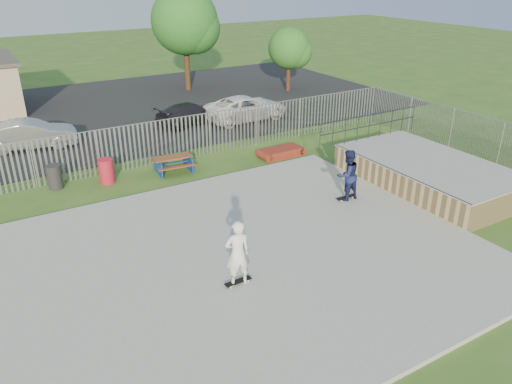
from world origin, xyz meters
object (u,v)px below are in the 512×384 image
car_silver (31,135)px  car_white (246,108)px  trash_bin_grey (55,177)px  picnic_table (173,164)px  funbox (281,152)px  tree_mid (185,21)px  tree_right (289,48)px  car_dark (190,113)px  skater_navy (347,175)px  skater_white (238,253)px  trash_bin_red (106,171)px

car_silver → car_white: car_silver is taller
trash_bin_grey → car_white: car_white is taller
picnic_table → trash_bin_grey: size_ratio=1.77×
funbox → tree_mid: 15.56m
picnic_table → tree_right: 16.57m
funbox → tree_mid: (1.77, 14.78, 4.55)m
car_dark → tree_mid: bearing=-36.6°
trash_bin_grey → tree_mid: size_ratio=0.14×
car_dark → tree_mid: tree_mid is taller
picnic_table → tree_right: (12.90, 10.08, 2.62)m
car_silver → tree_mid: (11.67, 7.62, 4.02)m
tree_mid → skater_navy: tree_mid is taller
skater_white → car_dark: bearing=-101.3°
trash_bin_grey → car_dark: size_ratio=0.24×
picnic_table → funbox: picnic_table is taller
car_dark → car_silver: bearing=75.0°
car_dark → car_white: (3.13, -0.87, 0.09)m
funbox → trash_bin_red: bearing=171.6°
picnic_table → car_dark: bearing=64.1°
car_white → skater_white: skater_white is taller
skater_white → skater_navy: bearing=-148.1°
picnic_table → car_white: (6.69, 5.27, 0.36)m
funbox → skater_navy: (-0.69, -5.46, 0.94)m
picnic_table → skater_white: bearing=-96.8°
funbox → tree_mid: size_ratio=0.27×
trash_bin_red → car_white: 10.75m
car_silver → tree_mid: 14.50m
tree_right → car_silver: bearing=-168.1°
picnic_table → trash_bin_grey: (-4.76, 0.77, 0.14)m
trash_bin_red → tree_right: (15.71, 9.81, 2.46)m
picnic_table → tree_mid: 16.17m
trash_bin_red → tree_mid: (9.69, 13.69, 4.23)m
car_white → skater_navy: bearing=166.7°
trash_bin_grey → car_white: 12.31m
trash_bin_grey → skater_white: 10.24m
trash_bin_grey → car_dark: car_dark is taller
picnic_table → car_dark: size_ratio=0.42×
trash_bin_red → car_dark: car_dark is taller
tree_right → picnic_table: bearing=-142.0°
funbox → tree_right: bearing=53.8°
skater_navy → trash_bin_red: bearing=-43.3°
funbox → car_dark: bearing=101.8°
car_white → tree_right: (6.20, 4.81, 2.27)m
funbox → car_dark: 7.14m
trash_bin_grey → car_silver: 5.57m
funbox → car_white: size_ratio=0.39×
funbox → car_dark: size_ratio=0.46×
car_silver → car_dark: (8.36, -0.20, -0.10)m
trash_bin_red → trash_bin_grey: bearing=165.5°
car_white → tree_mid: bearing=-3.3°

